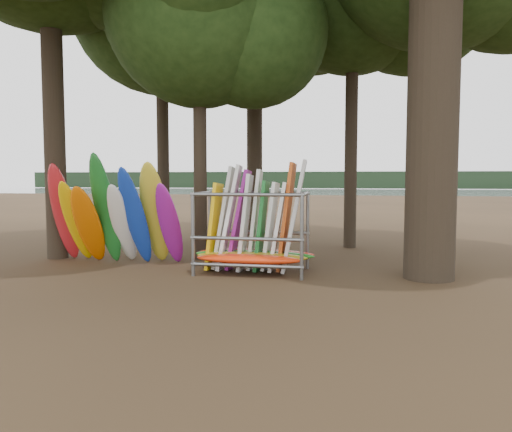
# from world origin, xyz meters

# --- Properties ---
(ground) EXTENTS (120.00, 120.00, 0.00)m
(ground) POSITION_xyz_m (0.00, 0.00, 0.00)
(ground) COLOR #47331E
(ground) RESTS_ON ground
(lake) EXTENTS (160.00, 160.00, 0.00)m
(lake) POSITION_xyz_m (0.00, 60.00, 0.00)
(lake) COLOR gray
(lake) RESTS_ON ground
(far_shore) EXTENTS (160.00, 4.00, 4.00)m
(far_shore) POSITION_xyz_m (0.00, 110.00, 2.00)
(far_shore) COLOR black
(far_shore) RESTS_ON ground
(oak_1) EXTENTS (7.52, 7.52, 11.96)m
(oak_1) POSITION_xyz_m (-3.56, 5.98, 8.67)
(oak_1) COLOR black
(oak_1) RESTS_ON ground
(oak_5) EXTENTS (6.15, 6.15, 9.78)m
(oak_5) POSITION_xyz_m (-1.12, 2.68, 7.09)
(oak_5) COLOR black
(oak_5) RESTS_ON ground
(kayak_row) EXTENTS (3.95, 2.03, 3.22)m
(kayak_row) POSITION_xyz_m (-3.29, 1.42, 1.30)
(kayak_row) COLOR red
(kayak_row) RESTS_ON ground
(storage_rack) EXTENTS (3.15, 1.53, 2.88)m
(storage_rack) POSITION_xyz_m (0.80, 0.95, 0.98)
(storage_rack) COLOR slate
(storage_rack) RESTS_ON ground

